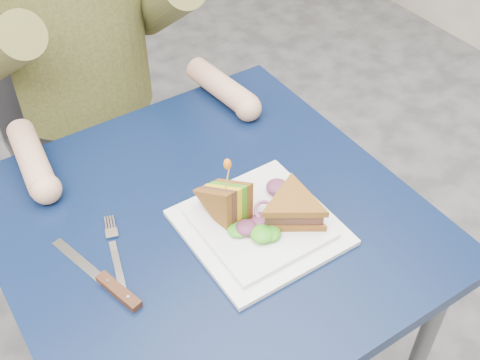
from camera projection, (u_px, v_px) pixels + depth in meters
table at (210, 245)px, 1.18m from camera, size 0.75×0.75×0.73m
chair at (81, 110)px, 1.68m from camera, size 0.42×0.40×0.93m
diner at (71, 2)px, 1.35m from camera, size 0.54×0.59×0.74m
plate at (260, 226)px, 1.10m from camera, size 0.26×0.26×0.02m
sandwich_flat at (293, 208)px, 1.08m from camera, size 0.19×0.19×0.05m
sandwich_upright at (228, 202)px, 1.08m from camera, size 0.08×0.13×0.13m
fork at (115, 254)px, 1.06m from camera, size 0.07×0.18×0.01m
knife at (111, 285)px, 1.01m from camera, size 0.08×0.22×0.02m
toothpick at (228, 176)px, 1.03m from camera, size 0.01×0.01×0.06m
toothpick_frill at (227, 164)px, 1.01m from camera, size 0.01×0.01×0.02m
lettuce_spill at (259, 213)px, 1.09m from camera, size 0.15×0.13×0.02m
onion_ring at (265, 211)px, 1.09m from camera, size 0.04×0.04×0.02m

